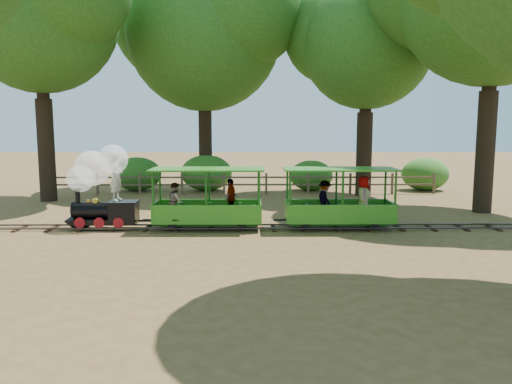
{
  "coord_description": "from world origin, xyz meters",
  "views": [
    {
      "loc": [
        0.31,
        -15.48,
        3.27
      ],
      "look_at": [
        0.45,
        0.5,
        1.11
      ],
      "focal_mm": 35.0,
      "sensor_mm": 36.0,
      "label": 1
    }
  ],
  "objects_px": {
    "carriage_rear": "(341,204)",
    "fence": "(245,182)",
    "locomotive": "(99,181)",
    "carriage_front": "(206,205)"
  },
  "relations": [
    {
      "from": "carriage_rear",
      "to": "carriage_front",
      "type": "bearing_deg",
      "value": -179.98
    },
    {
      "from": "carriage_rear",
      "to": "fence",
      "type": "distance_m",
      "value": 8.63
    },
    {
      "from": "fence",
      "to": "carriage_front",
      "type": "bearing_deg",
      "value": -97.88
    },
    {
      "from": "carriage_front",
      "to": "carriage_rear",
      "type": "xyz_separation_m",
      "value": [
        4.22,
        0.0,
        0.03
      ]
    },
    {
      "from": "carriage_front",
      "to": "fence",
      "type": "height_order",
      "value": "carriage_front"
    },
    {
      "from": "carriage_front",
      "to": "carriage_rear",
      "type": "relative_size",
      "value": 1.0
    },
    {
      "from": "locomotive",
      "to": "fence",
      "type": "xyz_separation_m",
      "value": [
        4.48,
        7.92,
        -0.96
      ]
    },
    {
      "from": "locomotive",
      "to": "fence",
      "type": "bearing_deg",
      "value": 60.51
    },
    {
      "from": "locomotive",
      "to": "carriage_front",
      "type": "xyz_separation_m",
      "value": [
        3.37,
        -0.12,
        -0.76
      ]
    },
    {
      "from": "carriage_front",
      "to": "carriage_rear",
      "type": "distance_m",
      "value": 4.22
    }
  ]
}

